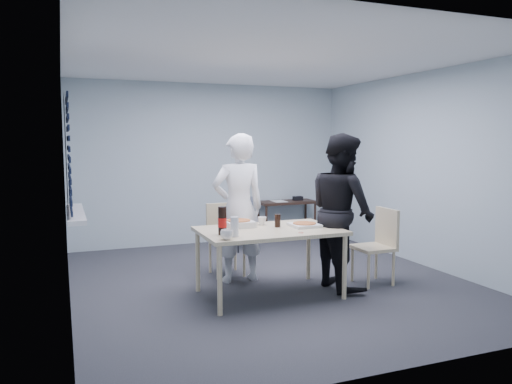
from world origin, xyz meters
name	(u,v)px	position (x,y,z in m)	size (l,w,h in m)	color
room	(70,163)	(-2.20, 0.40, 1.44)	(5.00, 5.00, 5.00)	#2B2B30
dining_table	(269,234)	(-0.21, -0.49, 0.67)	(1.51, 0.95, 0.73)	beige
chair_far	(225,233)	(-0.38, 0.56, 0.51)	(0.42, 0.42, 0.89)	beige
chair_right	(379,240)	(1.18, -0.53, 0.51)	(0.42, 0.42, 0.89)	beige
person_white	(238,208)	(-0.34, 0.16, 0.89)	(0.65, 0.42, 1.77)	white
person_black	(342,211)	(0.69, -0.49, 0.89)	(0.86, 0.47, 1.77)	black
side_table	(287,205)	(1.28, 2.28, 0.58)	(0.98, 0.44, 0.66)	black
stool	(243,228)	(0.27, 1.69, 0.35)	(0.33, 0.33, 0.46)	black
backpack	(243,209)	(0.27, 1.68, 0.64)	(0.27, 0.20, 0.38)	slate
pizza_box_a	(239,223)	(-0.47, -0.22, 0.77)	(0.31, 0.31, 0.08)	white
pizza_box_b	(304,225)	(0.22, -0.49, 0.75)	(0.30, 0.30, 0.04)	white
mug_a	(227,235)	(-0.82, -0.87, 0.78)	(0.12, 0.12, 0.10)	white
mug_b	(262,221)	(-0.18, -0.22, 0.78)	(0.10, 0.10, 0.09)	white
cola_glass	(278,221)	(-0.08, -0.41, 0.81)	(0.07, 0.07, 0.14)	black
soda_bottle	(222,221)	(-0.78, -0.61, 0.87)	(0.09, 0.09, 0.29)	black
plastic_cups	(234,227)	(-0.70, -0.75, 0.83)	(0.08, 0.08, 0.20)	silver
rubber_band	(301,233)	(0.01, -0.81, 0.73)	(0.05, 0.05, 0.00)	red
papers	(279,201)	(1.13, 2.27, 0.66)	(0.21, 0.29, 0.00)	white
black_box	(298,198)	(1.50, 2.30, 0.69)	(0.16, 0.11, 0.07)	black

